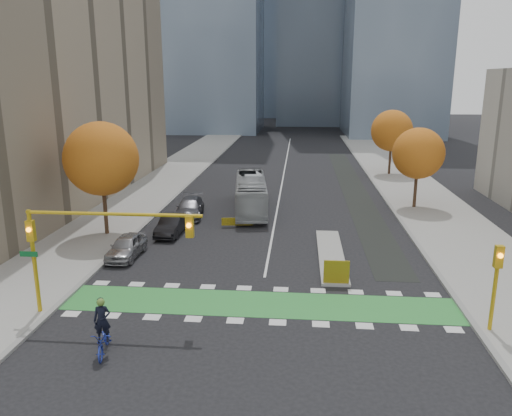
% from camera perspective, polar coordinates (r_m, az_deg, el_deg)
% --- Properties ---
extents(ground, '(300.00, 300.00, 0.00)m').
position_cam_1_polar(ground, '(24.31, 0.13, -12.42)').
color(ground, black).
rests_on(ground, ground).
extents(sidewalk_west, '(7.00, 120.00, 0.15)m').
position_cam_1_polar(sidewalk_west, '(45.67, -14.77, 0.13)').
color(sidewalk_west, gray).
rests_on(sidewalk_west, ground).
extents(sidewalk_east, '(7.00, 120.00, 0.15)m').
position_cam_1_polar(sidewalk_east, '(44.56, 20.01, -0.62)').
color(sidewalk_east, gray).
rests_on(sidewalk_east, ground).
extents(curb_west, '(0.30, 120.00, 0.16)m').
position_cam_1_polar(curb_west, '(44.61, -10.54, 0.04)').
color(curb_west, gray).
rests_on(curb_west, ground).
extents(curb_east, '(0.30, 120.00, 0.16)m').
position_cam_1_polar(curb_east, '(43.78, 15.59, -0.53)').
color(curb_east, gray).
rests_on(curb_east, ground).
extents(bike_crossing, '(20.00, 3.00, 0.01)m').
position_cam_1_polar(bike_crossing, '(25.65, 0.42, -10.90)').
color(bike_crossing, '#2D8A36').
rests_on(bike_crossing, ground).
extents(centre_line, '(0.15, 70.00, 0.01)m').
position_cam_1_polar(centre_line, '(62.60, 3.26, 4.32)').
color(centre_line, silver).
rests_on(centre_line, ground).
extents(bike_lane_paint, '(2.50, 50.00, 0.01)m').
position_cam_1_polar(bike_lane_paint, '(53.06, 11.03, 2.23)').
color(bike_lane_paint, black).
rests_on(bike_lane_paint, ground).
extents(median_island, '(1.60, 10.00, 0.16)m').
position_cam_1_polar(median_island, '(32.56, 8.56, -5.29)').
color(median_island, gray).
rests_on(median_island, ground).
extents(hazard_board, '(1.40, 0.12, 1.30)m').
position_cam_1_polar(hazard_board, '(27.83, 9.18, -7.22)').
color(hazard_board, yellow).
rests_on(hazard_board, median_island).
extents(building_west, '(16.00, 44.00, 25.00)m').
position_cam_1_polar(building_west, '(50.71, -26.56, 14.69)').
color(building_west, gray).
rests_on(building_west, ground).
extents(tree_west, '(5.20, 5.20, 8.22)m').
position_cam_1_polar(tree_west, '(36.74, -17.26, 5.39)').
color(tree_west, '#332114').
rests_on(tree_west, ground).
extents(tree_east_near, '(4.40, 4.40, 7.08)m').
position_cam_1_polar(tree_east_near, '(45.19, 18.06, 5.95)').
color(tree_east_near, '#332114').
rests_on(tree_east_near, ground).
extents(tree_east_far, '(4.80, 4.80, 7.65)m').
position_cam_1_polar(tree_east_far, '(60.82, 15.26, 8.52)').
color(tree_east_far, '#332114').
rests_on(tree_east_far, ground).
extents(traffic_signal_west, '(8.53, 0.56, 5.20)m').
position_cam_1_polar(traffic_signal_west, '(24.27, -19.01, -3.02)').
color(traffic_signal_west, '#BF9914').
rests_on(traffic_signal_west, ground).
extents(traffic_signal_east, '(0.35, 0.43, 4.10)m').
position_cam_1_polar(traffic_signal_east, '(24.25, 25.77, -6.96)').
color(traffic_signal_east, '#BF9914').
rests_on(traffic_signal_east, ground).
extents(cyclist, '(1.14, 2.23, 2.45)m').
position_cam_1_polar(cyclist, '(22.03, -17.04, -13.73)').
color(cyclist, '#2333A0').
rests_on(cyclist, ground).
extents(bus, '(3.66, 10.91, 2.98)m').
position_cam_1_polar(bus, '(42.85, -0.59, 1.64)').
color(bus, '#9FA4A7').
rests_on(bus, ground).
extents(parked_car_a, '(1.79, 4.25, 1.44)m').
position_cam_1_polar(parked_car_a, '(32.83, -14.59, -4.27)').
color(parked_car_a, '#96969B').
rests_on(parked_car_a, ground).
extents(parked_car_b, '(1.65, 4.35, 1.42)m').
position_cam_1_polar(parked_car_b, '(36.91, -9.62, -1.94)').
color(parked_car_b, black).
rests_on(parked_car_b, ground).
extents(parked_car_c, '(2.59, 5.33, 1.49)m').
position_cam_1_polar(parked_car_c, '(41.52, -7.58, 0.04)').
color(parked_car_c, '#525157').
rests_on(parked_car_c, ground).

